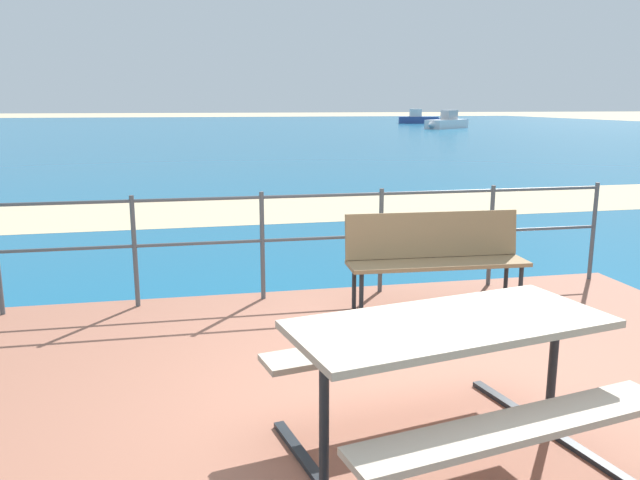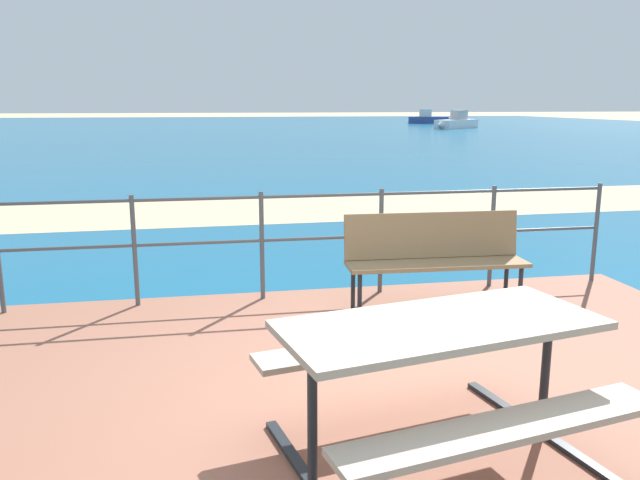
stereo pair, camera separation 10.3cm
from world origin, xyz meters
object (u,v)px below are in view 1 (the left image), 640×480
Objects in this scene: park_bench at (435,251)px; boat_mid at (419,119)px; picnic_table at (449,354)px; boat_far at (447,123)px.

boat_mid reaches higher than park_bench.
picnic_table is 1.14× the size of park_bench.
boat_mid is at bearing 58.40° from picnic_table.
park_bench reaches higher than picnic_table.
boat_mid reaches higher than picnic_table.
picnic_table is 0.45× the size of boat_mid.
boat_far is at bearing -84.62° from boat_mid.
park_bench is 0.39× the size of boat_mid.
boat_mid is (18.99, 52.12, -0.15)m from park_bench.
boat_far is (-2.04, -11.60, -0.00)m from boat_mid.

